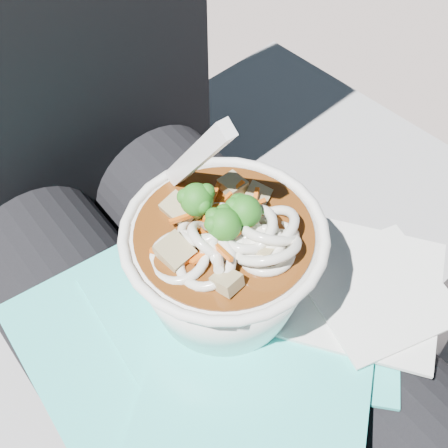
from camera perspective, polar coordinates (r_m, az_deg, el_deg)
stone_ledge at (r=0.99m, az=-6.20°, el=-13.82°), size 1.05×0.60×0.49m
lap at (r=0.64m, az=-1.19°, el=-11.24°), size 0.33×0.48×0.16m
person_body at (r=0.67m, az=-5.93°, el=-5.00°), size 0.34×0.94×1.04m
plastic_bag at (r=0.55m, az=0.23°, el=-9.64°), size 0.32×0.32×0.01m
napkins at (r=0.58m, az=12.86°, el=-5.80°), size 0.20×0.20×0.01m
udon_bowl at (r=0.51m, az=0.08°, el=-3.09°), size 0.20×0.20×0.21m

